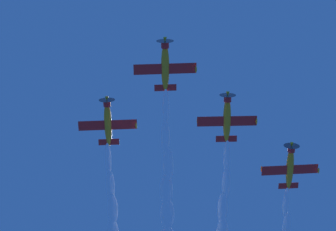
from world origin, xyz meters
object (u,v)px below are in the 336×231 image
airplane_right_wingman (108,122)px  airplane_slot_tail (290,166)px  airplane_lead (165,65)px  airplane_left_wingman (227,118)px

airplane_right_wingman → airplane_slot_tail: size_ratio=1.00×
airplane_lead → airplane_right_wingman: bearing=58.6°
airplane_right_wingman → airplane_lead: bearing=-121.4°
airplane_right_wingman → airplane_slot_tail: bearing=-59.7°
airplane_left_wingman → airplane_right_wingman: 20.13m
airplane_slot_tail → airplane_right_wingman: bearing=120.3°
airplane_left_wingman → airplane_slot_tail: (12.08, -8.26, 0.45)m
airplane_left_wingman → airplane_right_wingman: size_ratio=1.00×
airplane_right_wingman → airplane_slot_tail: (16.27, -27.85, -1.48)m
airplane_left_wingman → airplane_lead: bearing=148.6°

